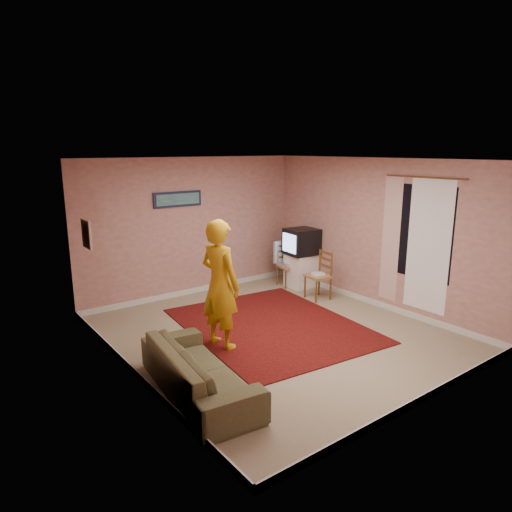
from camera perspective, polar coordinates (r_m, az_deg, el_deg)
ground at (r=7.07m, az=2.41°, el=-9.62°), size 5.00×5.00×0.00m
wall_back at (r=8.71m, az=-7.95°, el=3.60°), size 4.50×0.02×2.60m
wall_front at (r=5.06m, az=20.77°, el=-4.32°), size 4.50×0.02×2.60m
wall_left at (r=5.57m, az=-15.75°, el=-2.35°), size 0.02×5.00×2.60m
wall_right at (r=8.25m, az=14.73°, el=2.74°), size 0.02×5.00×2.60m
ceiling at (r=6.51m, az=2.64°, el=11.95°), size 4.50×5.00×0.02m
baseboard_back at (r=9.00m, az=-7.66°, el=-4.27°), size 4.50×0.02×0.10m
baseboard_front at (r=5.55m, az=19.58°, el=-16.69°), size 4.50×0.02×0.10m
baseboard_left at (r=6.02m, az=-14.89°, el=-13.87°), size 0.02×5.00×0.10m
baseboard_right at (r=8.56m, az=14.19°, el=-5.51°), size 0.02×5.00×0.10m
window at (r=7.71m, az=19.98°, el=2.78°), size 0.01×1.10×1.50m
curtain_sheer at (r=7.65m, az=20.73°, el=1.12°), size 0.01×0.75×2.10m
curtain_floral at (r=8.03m, az=16.49°, el=1.98°), size 0.01×0.35×2.10m
curtain_rod at (r=7.57m, az=20.32°, el=9.23°), size 0.02×1.40×0.02m
picture_back at (r=8.47m, az=-9.75°, el=7.02°), size 0.95×0.04×0.28m
picture_left at (r=7.01m, az=-20.40°, el=2.59°), size 0.04×0.38×0.42m
area_rug at (r=7.34m, az=1.91°, el=-8.65°), size 2.78×3.33×0.02m
tv_cabinet at (r=9.30m, az=5.64°, el=-1.79°), size 0.53×0.48×0.67m
crt_tv at (r=9.16m, az=5.70°, el=1.80°), size 0.65×0.59×0.52m
chair_a at (r=9.28m, az=4.08°, el=-0.63°), size 0.43×0.41×0.46m
dvd_player at (r=9.29m, az=4.07°, el=-0.93°), size 0.42×0.32×0.07m
blue_throw at (r=9.38m, az=3.33°, el=0.59°), size 0.43×0.05×0.46m
chair_b at (r=8.52m, az=7.79°, el=-1.79°), size 0.43×0.45×0.49m
game_console at (r=8.54m, az=7.77°, el=-2.23°), size 0.24×0.19×0.04m
sofa at (r=5.42m, az=-7.21°, el=-13.95°), size 0.99×2.03×0.57m
person at (r=6.35m, az=-4.51°, el=-3.55°), size 0.57×0.75×1.83m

